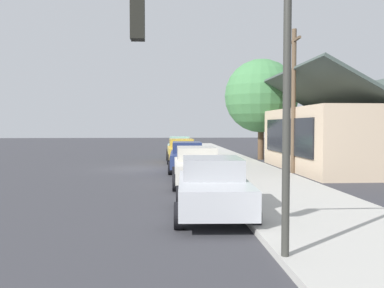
{
  "coord_description": "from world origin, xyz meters",
  "views": [
    {
      "loc": [
        23.51,
        1.44,
        2.49
      ],
      "look_at": [
        0.0,
        3.07,
        1.42
      ],
      "focal_mm": 37.88,
      "sensor_mm": 36.0,
      "label": 1
    }
  ],
  "objects_px": {
    "car_seafoam": "(180,146)",
    "car_silver": "(213,187)",
    "car_mustard": "(181,150)",
    "shade_tree": "(261,96)",
    "car_navy": "(187,156)",
    "utility_pole_wooden": "(294,98)",
    "car_ivory": "(197,166)",
    "fire_hydrant_red": "(232,175)",
    "traffic_light_main": "(227,68)"
  },
  "relations": [
    {
      "from": "car_silver",
      "to": "shade_tree",
      "type": "relative_size",
      "value": 0.6
    },
    {
      "from": "car_seafoam",
      "to": "car_silver",
      "type": "xyz_separation_m",
      "value": [
        22.32,
        0.04,
        -0.0
      ]
    },
    {
      "from": "traffic_light_main",
      "to": "car_navy",
      "type": "bearing_deg",
      "value": 179.41
    },
    {
      "from": "car_navy",
      "to": "utility_pole_wooden",
      "type": "bearing_deg",
      "value": 79.85
    },
    {
      "from": "car_mustard",
      "to": "car_ivory",
      "type": "distance_m",
      "value": 10.75
    },
    {
      "from": "fire_hydrant_red",
      "to": "shade_tree",
      "type": "bearing_deg",
      "value": 161.62
    },
    {
      "from": "car_seafoam",
      "to": "traffic_light_main",
      "type": "distance_m",
      "value": 26.45
    },
    {
      "from": "car_ivory",
      "to": "fire_hydrant_red",
      "type": "distance_m",
      "value": 1.53
    },
    {
      "from": "utility_pole_wooden",
      "to": "car_seafoam",
      "type": "bearing_deg",
      "value": -156.49
    },
    {
      "from": "car_mustard",
      "to": "utility_pole_wooden",
      "type": "height_order",
      "value": "utility_pole_wooden"
    },
    {
      "from": "car_seafoam",
      "to": "car_silver",
      "type": "relative_size",
      "value": 1.06
    },
    {
      "from": "car_navy",
      "to": "shade_tree",
      "type": "bearing_deg",
      "value": 143.71
    },
    {
      "from": "shade_tree",
      "to": "car_silver",
      "type": "bearing_deg",
      "value": -17.51
    },
    {
      "from": "utility_pole_wooden",
      "to": "car_ivory",
      "type": "bearing_deg",
      "value": -53.39
    },
    {
      "from": "car_seafoam",
      "to": "traffic_light_main",
      "type": "xyz_separation_m",
      "value": [
        26.31,
        -0.2,
        2.68
      ]
    },
    {
      "from": "car_navy",
      "to": "utility_pole_wooden",
      "type": "xyz_separation_m",
      "value": [
        1.2,
        5.51,
        3.11
      ]
    },
    {
      "from": "utility_pole_wooden",
      "to": "car_mustard",
      "type": "bearing_deg",
      "value": -140.41
    },
    {
      "from": "car_silver",
      "to": "shade_tree",
      "type": "distance_m",
      "value": 19.64
    },
    {
      "from": "car_mustard",
      "to": "car_silver",
      "type": "height_order",
      "value": "same"
    },
    {
      "from": "shade_tree",
      "to": "fire_hydrant_red",
      "type": "bearing_deg",
      "value": -18.38
    },
    {
      "from": "car_navy",
      "to": "car_ivory",
      "type": "distance_m",
      "value": 5.21
    },
    {
      "from": "shade_tree",
      "to": "fire_hydrant_red",
      "type": "xyz_separation_m",
      "value": [
        13.16,
        -4.37,
        -4.16
      ]
    },
    {
      "from": "car_mustard",
      "to": "shade_tree",
      "type": "bearing_deg",
      "value": 106.81
    },
    {
      "from": "car_mustard",
      "to": "traffic_light_main",
      "type": "height_order",
      "value": "traffic_light_main"
    },
    {
      "from": "car_silver",
      "to": "traffic_light_main",
      "type": "distance_m",
      "value": 4.82
    },
    {
      "from": "car_seafoam",
      "to": "car_ivory",
      "type": "bearing_deg",
      "value": 3.21
    },
    {
      "from": "car_navy",
      "to": "car_silver",
      "type": "relative_size",
      "value": 1.08
    },
    {
      "from": "car_navy",
      "to": "car_silver",
      "type": "bearing_deg",
      "value": 2.57
    },
    {
      "from": "car_navy",
      "to": "car_ivory",
      "type": "bearing_deg",
      "value": 3.33
    },
    {
      "from": "car_silver",
      "to": "utility_pole_wooden",
      "type": "relative_size",
      "value": 0.58
    },
    {
      "from": "car_silver",
      "to": "traffic_light_main",
      "type": "height_order",
      "value": "traffic_light_main"
    },
    {
      "from": "car_ivory",
      "to": "car_silver",
      "type": "height_order",
      "value": "same"
    },
    {
      "from": "car_ivory",
      "to": "fire_hydrant_red",
      "type": "bearing_deg",
      "value": 69.93
    },
    {
      "from": "car_ivory",
      "to": "utility_pole_wooden",
      "type": "relative_size",
      "value": 0.61
    },
    {
      "from": "traffic_light_main",
      "to": "utility_pole_wooden",
      "type": "relative_size",
      "value": 0.69
    },
    {
      "from": "car_seafoam",
      "to": "utility_pole_wooden",
      "type": "height_order",
      "value": "utility_pole_wooden"
    },
    {
      "from": "utility_pole_wooden",
      "to": "car_silver",
      "type": "bearing_deg",
      "value": -29.06
    },
    {
      "from": "traffic_light_main",
      "to": "utility_pole_wooden",
      "type": "distance_m",
      "value": 14.88
    },
    {
      "from": "car_seafoam",
      "to": "shade_tree",
      "type": "distance_m",
      "value": 8.03
    },
    {
      "from": "car_ivory",
      "to": "utility_pole_wooden",
      "type": "bearing_deg",
      "value": 127.68
    },
    {
      "from": "car_silver",
      "to": "utility_pole_wooden",
      "type": "height_order",
      "value": "utility_pole_wooden"
    },
    {
      "from": "car_mustard",
      "to": "shade_tree",
      "type": "relative_size",
      "value": 0.63
    },
    {
      "from": "car_silver",
      "to": "shade_tree",
      "type": "height_order",
      "value": "shade_tree"
    },
    {
      "from": "car_navy",
      "to": "traffic_light_main",
      "type": "xyz_separation_m",
      "value": [
        14.95,
        -0.15,
        2.68
      ]
    },
    {
      "from": "traffic_light_main",
      "to": "car_seafoam",
      "type": "bearing_deg",
      "value": 179.57
    },
    {
      "from": "traffic_light_main",
      "to": "utility_pole_wooden",
      "type": "xyz_separation_m",
      "value": [
        -13.75,
        5.66,
        0.44
      ]
    },
    {
      "from": "car_seafoam",
      "to": "car_silver",
      "type": "bearing_deg",
      "value": 3.09
    },
    {
      "from": "shade_tree",
      "to": "traffic_light_main",
      "type": "bearing_deg",
      "value": -15.09
    },
    {
      "from": "car_mustard",
      "to": "shade_tree",
      "type": "xyz_separation_m",
      "value": [
        -1.87,
        5.95,
        3.85
      ]
    },
    {
      "from": "car_mustard",
      "to": "shade_tree",
      "type": "height_order",
      "value": "shade_tree"
    }
  ]
}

